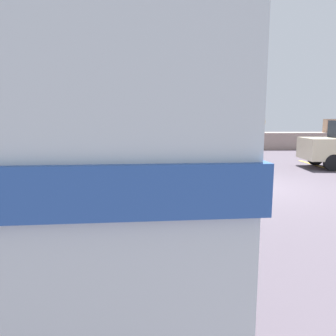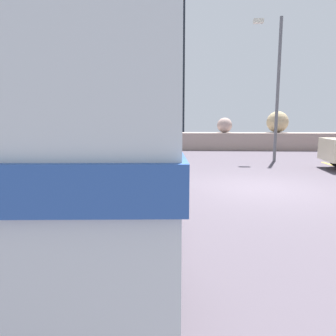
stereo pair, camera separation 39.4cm
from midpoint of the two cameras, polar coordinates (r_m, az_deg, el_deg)
ground at (r=9.12m, az=17.51°, el=-3.58°), size 32.00×26.00×0.02m
breakwater at (r=20.62m, az=9.72°, el=5.22°), size 31.36×1.96×2.47m
vintage_coach at (r=5.41m, az=-10.93°, el=10.31°), size 3.01×8.73×3.70m
lamp_post at (r=15.32m, az=19.66°, el=14.51°), size 1.21×0.47×6.33m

